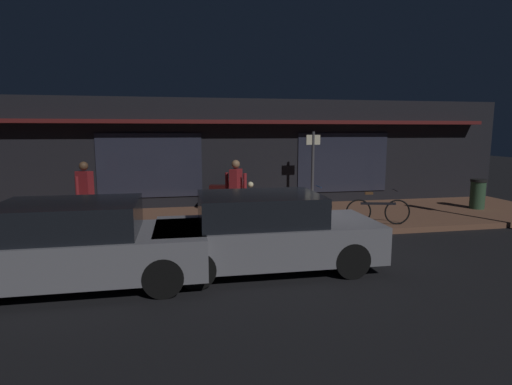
% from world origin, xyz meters
% --- Properties ---
extents(ground_plane, '(60.00, 60.00, 0.00)m').
position_xyz_m(ground_plane, '(0.00, 0.00, 0.00)').
color(ground_plane, black).
extents(sidewalk_slab, '(18.00, 4.00, 0.15)m').
position_xyz_m(sidewalk_slab, '(0.00, 3.00, 0.07)').
color(sidewalk_slab, brown).
rests_on(sidewalk_slab, ground_plane).
extents(storefront_building, '(18.00, 3.30, 3.60)m').
position_xyz_m(storefront_building, '(0.00, 6.39, 1.80)').
color(storefront_building, black).
rests_on(storefront_building, ground_plane).
extents(motorcycle, '(1.68, 0.66, 0.97)m').
position_xyz_m(motorcycle, '(-0.83, 4.33, 0.65)').
color(motorcycle, black).
rests_on(motorcycle, sidewalk_slab).
extents(bicycle_parked, '(1.66, 0.42, 0.91)m').
position_xyz_m(bicycle_parked, '(1.01, 2.48, 0.51)').
color(bicycle_parked, black).
rests_on(bicycle_parked, sidewalk_slab).
extents(bicycle_extra, '(1.62, 0.52, 0.91)m').
position_xyz_m(bicycle_extra, '(2.72, 1.51, 0.51)').
color(bicycle_extra, black).
rests_on(bicycle_extra, sidewalk_slab).
extents(person_photographer, '(0.44, 0.57, 1.67)m').
position_xyz_m(person_photographer, '(-4.66, 2.61, 1.03)').
color(person_photographer, '#28232D').
rests_on(person_photographer, sidewalk_slab).
extents(person_bystander, '(0.57, 0.44, 1.67)m').
position_xyz_m(person_bystander, '(-0.88, 2.44, 1.03)').
color(person_bystander, '#28232D').
rests_on(person_bystander, sidewalk_slab).
extents(sign_post, '(0.44, 0.09, 2.40)m').
position_xyz_m(sign_post, '(1.74, 3.89, 1.51)').
color(sign_post, '#47474C').
rests_on(sign_post, sidewalk_slab).
extents(trash_bin, '(0.48, 0.48, 0.93)m').
position_xyz_m(trash_bin, '(6.85, 2.92, 0.62)').
color(trash_bin, '#2D4C33').
rests_on(trash_bin, sidewalk_slab).
extents(parked_car_near, '(4.11, 1.80, 1.42)m').
position_xyz_m(parked_car_near, '(-4.06, -1.08, 0.70)').
color(parked_car_near, black).
rests_on(parked_car_near, ground_plane).
extents(parked_car_far, '(4.13, 1.83, 1.42)m').
position_xyz_m(parked_car_far, '(-0.82, -0.85, 0.70)').
color(parked_car_far, black).
rests_on(parked_car_far, ground_plane).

